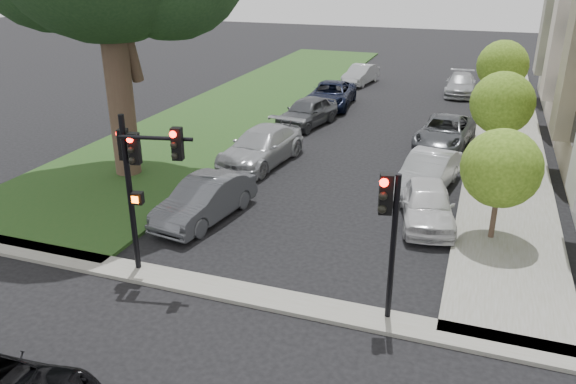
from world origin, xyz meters
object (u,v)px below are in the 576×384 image
(car_parked_0, at_px, (427,203))
(car_parked_9, at_px, (361,75))
(car_parked_6, at_px, (261,147))
(car_parked_8, at_px, (331,95))
(small_tree_a, at_px, (501,168))
(small_tree_c, at_px, (502,66))
(traffic_signal_main, at_px, (139,168))
(car_parked_1, at_px, (428,173))
(car_parked_2, at_px, (445,132))
(traffic_signal_secondary, at_px, (389,221))
(car_parked_7, at_px, (307,112))
(car_parked_5, at_px, (205,200))
(small_tree_b, at_px, (502,103))
(car_parked_4, at_px, (461,84))

(car_parked_0, bearing_deg, car_parked_9, 97.44)
(car_parked_6, xyz_separation_m, car_parked_8, (0.15, 11.47, -0.04))
(small_tree_a, xyz_separation_m, small_tree_c, (0.00, 17.40, 0.39))
(traffic_signal_main, xyz_separation_m, car_parked_1, (7.07, 9.37, -2.57))
(car_parked_2, xyz_separation_m, car_parked_9, (-7.31, 13.44, -0.02))
(car_parked_2, bearing_deg, car_parked_0, -82.20)
(traffic_signal_secondary, bearing_deg, small_tree_a, 65.32)
(car_parked_9, bearing_deg, traffic_signal_secondary, -67.14)
(small_tree_c, relative_size, car_parked_9, 1.03)
(car_parked_2, distance_m, car_parked_7, 7.69)
(car_parked_0, xyz_separation_m, car_parked_1, (-0.33, 3.09, 0.02))
(car_parked_5, bearing_deg, car_parked_8, 99.06)
(small_tree_c, relative_size, car_parked_0, 1.01)
(car_parked_5, bearing_deg, car_parked_6, 101.58)
(car_parked_2, bearing_deg, car_parked_1, -84.60)
(car_parked_9, bearing_deg, small_tree_c, -23.09)
(small_tree_c, bearing_deg, car_parked_9, 147.76)
(car_parked_6, bearing_deg, car_parked_0, -18.82)
(traffic_signal_main, relative_size, car_parked_1, 1.04)
(small_tree_a, distance_m, car_parked_2, 10.54)
(car_parked_8, bearing_deg, traffic_signal_main, -93.17)
(small_tree_b, bearing_deg, car_parked_9, 122.35)
(small_tree_c, relative_size, car_parked_1, 0.95)
(small_tree_c, xyz_separation_m, car_parked_5, (-9.76, -19.11, -2.17))
(car_parked_1, xyz_separation_m, car_parked_6, (-7.55, 0.77, 0.04))
(small_tree_a, bearing_deg, car_parked_2, 103.49)
(traffic_signal_main, distance_m, car_parked_9, 29.28)
(small_tree_c, distance_m, traffic_signal_main, 24.96)
(car_parked_9, bearing_deg, car_parked_2, -52.33)
(car_parked_1, distance_m, car_parked_2, 6.36)
(small_tree_c, distance_m, car_parked_2, 8.01)
(small_tree_c, relative_size, car_parked_8, 0.80)
(traffic_signal_secondary, height_order, car_parked_0, traffic_signal_secondary)
(car_parked_6, bearing_deg, car_parked_8, 96.56)
(small_tree_c, distance_m, car_parked_7, 11.97)
(small_tree_a, height_order, car_parked_8, small_tree_a)
(car_parked_1, relative_size, car_parked_7, 0.98)
(car_parked_4, height_order, car_parked_6, car_parked_6)
(small_tree_b, bearing_deg, car_parked_2, 141.66)
(car_parked_4, bearing_deg, traffic_signal_secondary, -91.77)
(traffic_signal_secondary, bearing_deg, car_parked_6, 126.37)
(traffic_signal_main, bearing_deg, small_tree_a, 30.32)
(car_parked_8, bearing_deg, car_parked_7, -94.98)
(car_parked_2, height_order, car_parked_6, car_parked_6)
(car_parked_8, bearing_deg, car_parked_9, 84.23)
(small_tree_c, height_order, car_parked_1, small_tree_c)
(traffic_signal_secondary, xyz_separation_m, car_parked_9, (-7.12, 29.20, -2.13))
(traffic_signal_secondary, bearing_deg, small_tree_b, 79.35)
(traffic_signal_main, distance_m, traffic_signal_secondary, 7.03)
(car_parked_1, bearing_deg, car_parked_7, 144.86)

